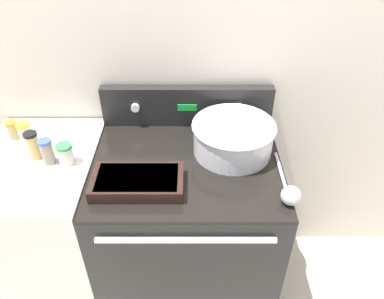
{
  "coord_description": "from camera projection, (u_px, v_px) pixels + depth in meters",
  "views": [
    {
      "loc": [
        0.02,
        -0.9,
        1.92
      ],
      "look_at": [
        0.02,
        0.35,
        0.96
      ],
      "focal_mm": 35.0,
      "sensor_mm": 36.0,
      "label": 1
    }
  ],
  "objects": [
    {
      "name": "side_counter",
      "position": [
        58.0,
        231.0,
        1.87
      ],
      "size": [
        0.5,
        0.67,
        0.92
      ],
      "color": "silver",
      "rests_on": "ground_plane"
    },
    {
      "name": "casserole_dish",
      "position": [
        138.0,
        181.0,
        1.46
      ],
      "size": [
        0.36,
        0.19,
        0.05
      ],
      "color": "black",
      "rests_on": "stove_range"
    },
    {
      "name": "spice_jar_blue_cap",
      "position": [
        48.0,
        151.0,
        1.55
      ],
      "size": [
        0.05,
        0.05,
        0.11
      ],
      "color": "gray",
      "rests_on": "side_counter"
    },
    {
      "name": "ladle",
      "position": [
        291.0,
        193.0,
        1.4
      ],
      "size": [
        0.08,
        0.33,
        0.08
      ],
      "color": "#B7B7B7",
      "rests_on": "stove_range"
    },
    {
      "name": "spice_jar_yellow_cap",
      "position": [
        26.0,
        132.0,
        1.68
      ],
      "size": [
        0.06,
        0.06,
        0.1
      ],
      "color": "beige",
      "rests_on": "side_counter"
    },
    {
      "name": "mixing_bowl",
      "position": [
        234.0,
        136.0,
        1.62
      ],
      "size": [
        0.36,
        0.36,
        0.14
      ],
      "color": "silver",
      "rests_on": "stove_range"
    },
    {
      "name": "spice_jar_green_cap",
      "position": [
        66.0,
        154.0,
        1.56
      ],
      "size": [
        0.07,
        0.07,
        0.09
      ],
      "color": "beige",
      "rests_on": "side_counter"
    },
    {
      "name": "stove_range",
      "position": [
        188.0,
        232.0,
        1.88
      ],
      "size": [
        0.81,
        0.7,
        0.9
      ],
      "color": "black",
      "rests_on": "ground_plane"
    },
    {
      "name": "spice_jar_black_cap",
      "position": [
        34.0,
        145.0,
        1.58
      ],
      "size": [
        0.06,
        0.06,
        0.13
      ],
      "color": "tan",
      "rests_on": "side_counter"
    },
    {
      "name": "control_panel",
      "position": [
        188.0,
        106.0,
        1.79
      ],
      "size": [
        0.81,
        0.07,
        0.2
      ],
      "color": "black",
      "rests_on": "stove_range"
    },
    {
      "name": "spice_jar_orange_cap",
      "position": [
        14.0,
        129.0,
        1.7
      ],
      "size": [
        0.05,
        0.05,
        0.09
      ],
      "color": "tan",
      "rests_on": "side_counter"
    },
    {
      "name": "kitchen_wall",
      "position": [
        188.0,
        52.0,
        1.68
      ],
      "size": [
        8.0,
        0.05,
        2.5
      ],
      "color": "beige",
      "rests_on": "ground_plane"
    }
  ]
}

